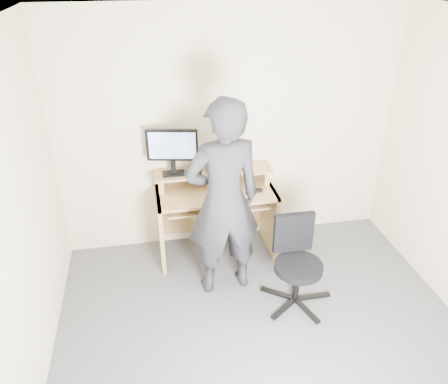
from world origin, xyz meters
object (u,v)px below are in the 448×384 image
object	(u,v)px
office_chair	(296,259)
person	(223,201)
desk	(215,204)
monitor	(172,148)

from	to	relation	value
office_chair	person	xyz separation A→B (m)	(-0.61, 0.30, 0.49)
person	desk	bearing A→B (deg)	-99.52
office_chair	monitor	bearing A→B (deg)	135.25
desk	monitor	size ratio (longest dim) A/B	2.40
monitor	person	world-z (taller)	person
desk	office_chair	distance (m)	1.10
monitor	office_chair	world-z (taller)	monitor
office_chair	person	bearing A→B (deg)	153.58
monitor	person	size ratio (longest dim) A/B	0.26
office_chair	person	size ratio (longest dim) A/B	0.44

